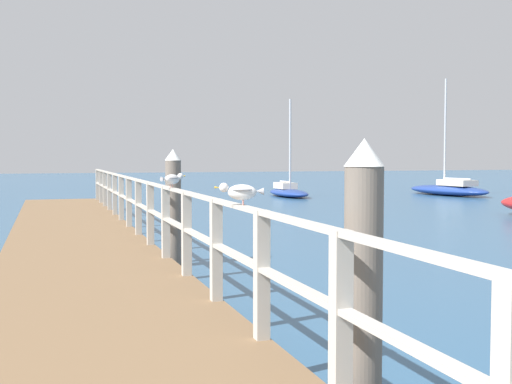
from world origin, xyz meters
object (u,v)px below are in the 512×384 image
(seagull_background, at_px, (172,179))
(boat_1, at_px, (288,191))
(dock_piling_near, at_px, (363,284))
(seagull_foreground, at_px, (241,191))
(boat_2, at_px, (449,189))
(dock_piling_far, at_px, (173,208))

(seagull_background, relative_size, boat_1, 0.09)
(dock_piling_near, xyz_separation_m, seagull_background, (-0.37, 5.42, 0.59))
(seagull_foreground, bearing_deg, dock_piling_near, -146.06)
(boat_1, xyz_separation_m, boat_2, (8.16, -1.52, 0.05))
(boat_2, bearing_deg, seagull_foreground, -136.34)
(dock_piling_near, height_order, boat_1, boat_1)
(seagull_background, height_order, boat_1, boat_1)
(boat_1, bearing_deg, boat_2, 169.89)
(dock_piling_near, xyz_separation_m, boat_2, (17.32, 24.13, -0.73))
(seagull_background, bearing_deg, boat_2, 103.94)
(dock_piling_far, bearing_deg, seagull_background, -100.99)
(dock_piling_far, distance_m, boat_2, 24.13)
(dock_piling_near, height_order, seagull_foreground, dock_piling_near)
(dock_piling_near, distance_m, boat_1, 27.25)
(dock_piling_far, distance_m, seagull_background, 2.04)
(boat_1, bearing_deg, seagull_foreground, 68.69)
(dock_piling_far, relative_size, boat_1, 0.44)
(seagull_background, height_order, boat_2, boat_2)
(boat_2, bearing_deg, seagull_background, -141.35)
(dock_piling_far, relative_size, boat_2, 0.36)
(dock_piling_near, xyz_separation_m, dock_piling_far, (0.00, 7.34, 0.00))
(dock_piling_near, height_order, seagull_background, dock_piling_near)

